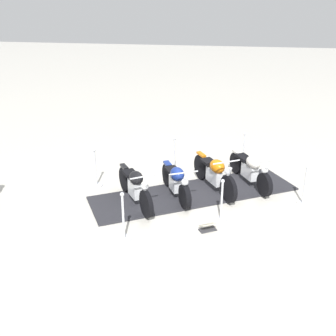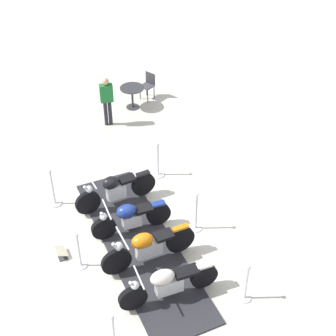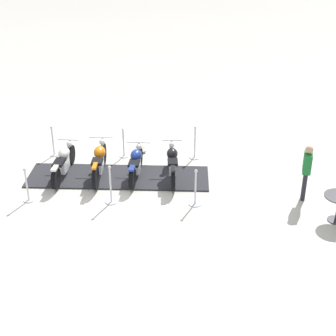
% 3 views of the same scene
% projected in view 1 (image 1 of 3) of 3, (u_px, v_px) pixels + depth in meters
% --- Properties ---
extents(ground_plane, '(80.00, 80.00, 0.00)m').
position_uv_depth(ground_plane, '(195.00, 194.00, 10.76)').
color(ground_plane, beige).
extents(display_platform, '(4.26, 5.49, 0.04)m').
position_uv_depth(display_platform, '(195.00, 193.00, 10.75)').
color(display_platform, '#28282D').
rests_on(display_platform, ground_plane).
extents(motorcycle_black, '(1.86, 1.39, 0.97)m').
position_uv_depth(motorcycle_black, '(135.00, 186.00, 9.98)').
color(motorcycle_black, black).
rests_on(motorcycle_black, display_platform).
extents(motorcycle_navy, '(1.82, 1.16, 0.90)m').
position_uv_depth(motorcycle_navy, '(176.00, 181.00, 10.36)').
color(motorcycle_navy, black).
rests_on(motorcycle_navy, display_platform).
extents(motorcycle_copper, '(1.98, 1.34, 1.03)m').
position_uv_depth(motorcycle_copper, '(215.00, 173.00, 10.69)').
color(motorcycle_copper, black).
rests_on(motorcycle_copper, display_platform).
extents(motorcycle_cream, '(2.02, 1.21, 0.92)m').
position_uv_depth(motorcycle_cream, '(250.00, 169.00, 11.08)').
color(motorcycle_cream, black).
rests_on(motorcycle_cream, display_platform).
extents(stanchion_left_mid, '(0.32, 0.32, 1.15)m').
position_uv_depth(stanchion_left_mid, '(174.00, 162.00, 11.89)').
color(stanchion_left_mid, silver).
rests_on(stanchion_left_mid, ground_plane).
extents(stanchion_left_front, '(0.35, 0.35, 1.09)m').
position_uv_depth(stanchion_left_front, '(96.00, 175.00, 11.14)').
color(stanchion_left_front, silver).
rests_on(stanchion_left_front, ground_plane).
extents(stanchion_right_front, '(0.35, 0.35, 1.12)m').
position_uv_depth(stanchion_right_front, '(124.00, 225.00, 8.58)').
color(stanchion_right_front, silver).
rests_on(stanchion_right_front, ground_plane).
extents(stanchion_left_rear, '(0.30, 0.30, 1.03)m').
position_uv_depth(stanchion_left_rear, '(243.00, 153.00, 12.67)').
color(stanchion_left_rear, silver).
rests_on(stanchion_left_rear, ground_plane).
extents(stanchion_right_rear, '(0.28, 0.28, 1.04)m').
position_uv_depth(stanchion_right_rear, '(304.00, 190.00, 10.11)').
color(stanchion_right_rear, silver).
rests_on(stanchion_right_rear, ground_plane).
extents(stanchion_right_mid, '(0.30, 0.30, 1.04)m').
position_uv_depth(stanchion_right_mid, '(221.00, 206.00, 9.34)').
color(stanchion_right_mid, silver).
rests_on(stanchion_right_mid, ground_plane).
extents(info_placard, '(0.41, 0.44, 0.21)m').
position_uv_depth(info_placard, '(208.00, 227.00, 9.01)').
color(info_placard, '#333338').
rests_on(info_placard, ground_plane).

